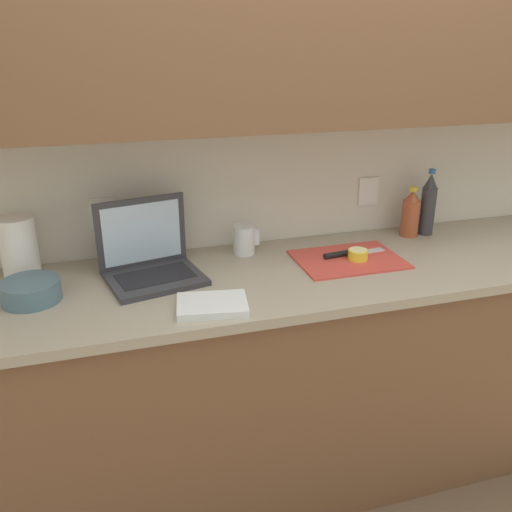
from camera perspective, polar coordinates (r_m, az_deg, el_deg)
name	(u,v)px	position (r m, az deg, el deg)	size (l,w,h in m)	color
ground_plane	(327,459)	(2.56, 7.45, -20.40)	(12.00, 12.00, 0.00)	brown
wall_back	(320,83)	(2.13, 6.75, 17.59)	(5.20, 0.38, 2.60)	silver
counter_unit	(337,367)	(2.28, 8.47, -11.43)	(2.57, 0.65, 0.93)	brown
laptop	(150,260)	(1.95, -11.12, -0.37)	(0.37, 0.32, 0.27)	#333338
cutting_board	(348,259)	(2.10, 9.69, -0.35)	(0.40, 0.29, 0.01)	#D1473D
knife	(344,254)	(2.12, 9.26, 0.23)	(0.27, 0.06, 0.02)	silver
lemon_half_cut	(358,254)	(2.09, 10.68, 0.17)	(0.08, 0.08, 0.04)	yellow
bottle_green_soda	(428,205)	(2.43, 17.67, 5.16)	(0.06, 0.06, 0.28)	#333338
bottle_oil_tall	(411,214)	(2.39, 15.96, 4.29)	(0.08, 0.08, 0.21)	#A34C2D
measuring_cup	(244,240)	(2.12, -1.26, 1.72)	(0.10, 0.08, 0.11)	silver
bowl_white	(31,291)	(1.89, -22.62, -3.41)	(0.19, 0.19, 0.07)	slate
paper_towel_roll	(19,248)	(2.06, -23.68, 0.78)	(0.13, 0.13, 0.22)	white
dish_towel	(212,305)	(1.71, -4.63, -5.16)	(0.22, 0.16, 0.02)	white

